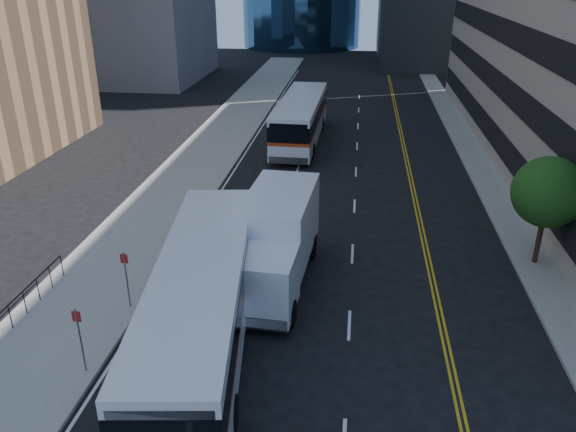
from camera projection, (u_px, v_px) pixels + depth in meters
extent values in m
plane|color=black|center=(334.00, 356.00, 20.16)|extent=(160.00, 160.00, 0.00)
cube|color=gray|center=(216.00, 144.00, 43.97)|extent=(5.00, 90.00, 0.15)
cube|color=gray|center=(472.00, 153.00, 41.75)|extent=(2.00, 90.00, 0.15)
cylinder|color=#332114|center=(539.00, 241.00, 25.87)|extent=(0.24, 0.24, 2.20)
sphere|color=#154313|center=(548.00, 192.00, 24.89)|extent=(3.20, 3.20, 3.20)
cube|color=silver|center=(203.00, 322.00, 20.35)|extent=(4.66, 13.86, 1.25)
cube|color=#D04A13|center=(202.00, 305.00, 20.05)|extent=(4.68, 13.88, 0.25)
cube|color=black|center=(201.00, 290.00, 19.79)|extent=(4.68, 13.88, 1.02)
cube|color=silver|center=(200.00, 269.00, 19.45)|extent=(4.66, 13.86, 0.57)
cylinder|color=black|center=(141.00, 414.00, 16.81)|extent=(0.48, 1.17, 1.13)
cylinder|color=black|center=(231.00, 414.00, 16.81)|extent=(0.48, 1.17, 1.13)
cylinder|color=black|center=(184.00, 282.00, 23.84)|extent=(0.48, 1.17, 1.13)
cylinder|color=black|center=(247.00, 281.00, 23.85)|extent=(0.48, 1.17, 1.13)
cube|color=white|center=(301.00, 129.00, 44.34)|extent=(3.21, 13.50, 1.23)
cube|color=red|center=(301.00, 120.00, 44.04)|extent=(3.23, 13.52, 0.25)
cube|color=black|center=(301.00, 113.00, 43.79)|extent=(3.23, 13.52, 1.01)
cube|color=white|center=(301.00, 102.00, 43.45)|extent=(3.21, 13.50, 0.56)
cylinder|color=black|center=(276.00, 149.00, 41.06)|extent=(0.36, 1.13, 1.12)
cylinder|color=black|center=(312.00, 151.00, 40.70)|extent=(0.36, 1.13, 1.12)
cylinder|color=black|center=(290.00, 123.00, 47.94)|extent=(0.36, 1.13, 1.12)
cylinder|color=black|center=(322.00, 124.00, 47.58)|extent=(0.36, 1.13, 1.12)
cube|color=white|center=(260.00, 282.00, 21.64)|extent=(2.91, 2.69, 2.41)
cube|color=black|center=(253.00, 287.00, 20.48)|extent=(2.56, 0.21, 1.26)
cube|color=white|center=(280.00, 223.00, 24.97)|extent=(3.09, 5.67, 2.99)
cube|color=black|center=(275.00, 271.00, 24.54)|extent=(2.61, 7.70, 0.29)
cylinder|color=black|center=(228.00, 307.00, 22.10)|extent=(0.39, 1.12, 1.10)
cylinder|color=black|center=(291.00, 313.00, 21.68)|extent=(0.39, 1.12, 1.10)
cylinder|color=black|center=(261.00, 242.00, 27.26)|extent=(0.39, 1.12, 1.10)
cylinder|color=black|center=(312.00, 247.00, 26.84)|extent=(0.39, 1.12, 1.10)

